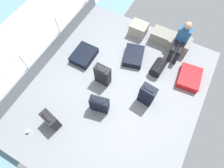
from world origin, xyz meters
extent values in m
cube|color=gray|center=(0.00, 0.00, -0.03)|extent=(4.40, 5.20, 0.06)
cube|color=gray|center=(-2.17, 0.00, 0.23)|extent=(0.06, 5.20, 0.45)
cylinder|color=silver|center=(-2.17, -0.69, 0.50)|extent=(0.04, 0.04, 1.00)
cylinder|color=silver|center=(-2.17, 0.69, 0.50)|extent=(0.04, 0.04, 1.00)
cylinder|color=silver|center=(-2.17, 2.08, 0.50)|extent=(0.04, 0.04, 1.00)
cylinder|color=silver|center=(-2.17, 0.00, 1.00)|extent=(0.04, 4.16, 0.04)
cube|color=white|center=(-3.60, 0.00, -0.34)|extent=(2.40, 7.28, 0.01)
cube|color=#9E9989|center=(-0.30, 2.12, 0.20)|extent=(0.50, 0.41, 0.39)
torus|color=tan|center=(-0.56, 2.12, 0.27)|extent=(0.02, 0.12, 0.12)
torus|color=tan|center=(-0.04, 2.12, 0.27)|extent=(0.02, 0.12, 0.12)
cube|color=gray|center=(0.44, 2.20, 0.18)|extent=(0.62, 0.43, 0.36)
torus|color=tan|center=(0.12, 2.20, 0.25)|extent=(0.02, 0.12, 0.12)
torus|color=tan|center=(0.76, 2.20, 0.25)|extent=(0.02, 0.12, 0.12)
cube|color=gray|center=(0.99, 2.15, 0.20)|extent=(0.61, 0.46, 0.39)
torus|color=tan|center=(0.68, 2.15, 0.28)|extent=(0.02, 0.12, 0.12)
torus|color=tan|center=(1.31, 2.15, 0.28)|extent=(0.02, 0.12, 0.12)
cube|color=#26598C|center=(0.99, 2.10, 0.63)|extent=(0.34, 0.20, 0.48)
sphere|color=tan|center=(0.99, 2.10, 0.99)|extent=(0.20, 0.20, 0.20)
cylinder|color=black|center=(1.08, 1.80, 0.43)|extent=(0.12, 0.40, 0.12)
cylinder|color=black|center=(1.08, 1.60, 0.20)|extent=(0.11, 0.11, 0.39)
cylinder|color=black|center=(0.90, 1.80, 0.43)|extent=(0.12, 0.40, 0.12)
cylinder|color=black|center=(0.90, 1.60, 0.20)|extent=(0.11, 0.11, 0.39)
cube|color=black|center=(0.82, 0.13, 0.35)|extent=(0.40, 0.27, 0.69)
cylinder|color=#A5A8AD|center=(0.71, 0.14, 0.75)|extent=(0.02, 0.02, 0.11)
cylinder|color=#A5A8AD|center=(0.94, 0.12, 0.75)|extent=(0.02, 0.02, 0.11)
cylinder|color=#2D2D2D|center=(0.82, 0.13, 0.81)|extent=(0.25, 0.05, 0.02)
cube|color=green|center=(0.84, 0.25, 0.57)|extent=(0.05, 0.01, 0.08)
cube|color=black|center=(-0.91, -1.50, 0.26)|extent=(0.45, 0.31, 0.51)
cylinder|color=#A5A8AD|center=(-1.03, -1.47, 0.58)|extent=(0.02, 0.02, 0.13)
cylinder|color=#A5A8AD|center=(-0.79, -1.53, 0.58)|extent=(0.02, 0.02, 0.13)
cylinder|color=#2D2D2D|center=(-0.91, -1.50, 0.64)|extent=(0.26, 0.08, 0.02)
cube|color=silver|center=(-0.88, -1.39, 0.32)|extent=(0.05, 0.02, 0.08)
cube|color=black|center=(-0.02, 1.20, 0.10)|extent=(0.70, 0.83, 0.20)
cube|color=silver|center=(-0.11, 1.55, 0.17)|extent=(0.05, 0.02, 0.08)
cube|color=red|center=(1.63, 1.27, 0.10)|extent=(0.64, 0.78, 0.21)
cube|color=silver|center=(1.59, 1.64, 0.17)|extent=(0.05, 0.01, 0.08)
cube|color=black|center=(-0.09, -0.62, 0.28)|extent=(0.49, 0.29, 0.56)
cylinder|color=#A5A8AD|center=(-0.23, -0.65, 0.64)|extent=(0.02, 0.02, 0.17)
cylinder|color=#A5A8AD|center=(0.04, -0.59, 0.64)|extent=(0.02, 0.02, 0.17)
cylinder|color=#2D2D2D|center=(-0.09, -0.62, 0.73)|extent=(0.29, 0.08, 0.02)
cube|color=white|center=(-0.12, -0.52, 0.33)|extent=(0.05, 0.02, 0.08)
cube|color=black|center=(-0.42, 0.11, 0.33)|extent=(0.41, 0.22, 0.66)
cylinder|color=#A5A8AD|center=(-0.54, 0.11, 0.75)|extent=(0.02, 0.02, 0.17)
cylinder|color=#A5A8AD|center=(-0.30, 0.10, 0.75)|extent=(0.02, 0.02, 0.17)
cylinder|color=#2D2D2D|center=(-0.42, 0.11, 0.83)|extent=(0.27, 0.03, 0.02)
cube|color=silver|center=(-0.42, 0.22, 0.42)|extent=(0.05, 0.01, 0.08)
cube|color=black|center=(-1.30, 0.53, 0.10)|extent=(0.58, 0.73, 0.20)
cube|color=silver|center=(-1.30, 0.90, 0.13)|extent=(0.05, 0.01, 0.08)
cylinder|color=black|center=(0.75, 1.13, 0.16)|extent=(0.36, 0.52, 0.32)
torus|color=black|center=(0.75, 1.13, 0.33)|extent=(0.04, 0.27, 0.27)
cylinder|color=white|center=(-1.32, -1.97, 0.05)|extent=(0.08, 0.08, 0.10)
camera|label=1|loc=(0.95, -1.91, 4.56)|focal=29.99mm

